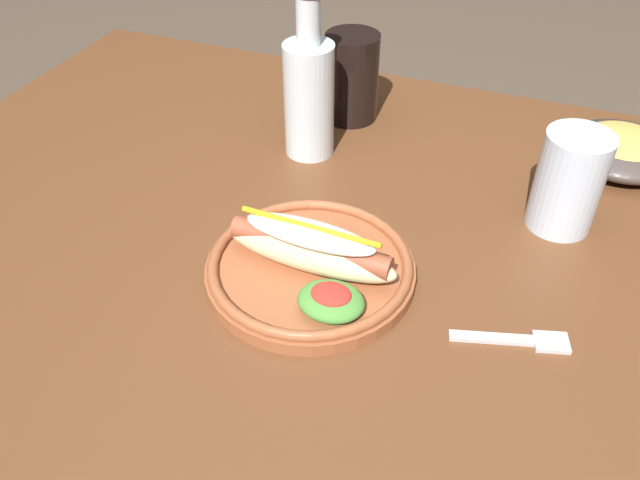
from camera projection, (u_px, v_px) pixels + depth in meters
The scene contains 7 objects.
dining_table at pixel (353, 290), 0.86m from camera, with size 1.29×0.86×0.74m.
hot_dog_plate at pixel (311, 264), 0.72m from camera, with size 0.24×0.24×0.08m.
fork at pixel (520, 340), 0.66m from camera, with size 0.12×0.05×0.00m.
soda_cup at pixel (351, 77), 0.97m from camera, with size 0.08×0.08×0.13m, color black.
water_cup at pixel (569, 182), 0.77m from camera, with size 0.08×0.08×0.13m, color silver.
glass_bottle at pixel (309, 93), 0.88m from camera, with size 0.07×0.07×0.24m.
side_bowl at pixel (622, 149), 0.90m from camera, with size 0.16×0.16×0.05m.
Camera 1 is at (0.18, -0.59, 1.24)m, focal length 36.50 mm.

